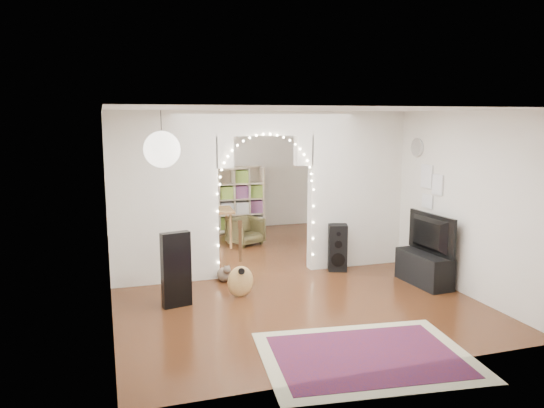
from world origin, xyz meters
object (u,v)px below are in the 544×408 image
object	(u,v)px
acoustic_guitar	(240,269)
dining_chair_left	(245,231)
floor_speaker	(338,248)
dining_table	(203,213)
media_console	(424,269)
bookcase	(233,199)
dining_chair_right	(202,230)

from	to	relation	value
acoustic_guitar	dining_chair_left	bearing A→B (deg)	85.67
floor_speaker	dining_table	distance (m)	3.08
acoustic_guitar	media_console	world-z (taller)	acoustic_guitar
acoustic_guitar	dining_table	xyz separation A→B (m)	(0.05, 3.24, 0.26)
floor_speaker	bookcase	world-z (taller)	bookcase
acoustic_guitar	media_console	xyz separation A→B (m)	(2.90, -0.29, -0.17)
bookcase	dining_table	xyz separation A→B (m)	(-0.95, -1.33, -0.05)
acoustic_guitar	dining_table	distance (m)	3.25
acoustic_guitar	floor_speaker	xyz separation A→B (m)	(1.92, 0.81, -0.02)
dining_table	dining_chair_left	bearing A→B (deg)	-2.53
acoustic_guitar	dining_chair_left	xyz separation A→B (m)	(0.91, 3.12, -0.14)
bookcase	dining_chair_left	world-z (taller)	bookcase
floor_speaker	media_console	xyz separation A→B (m)	(0.98, -1.11, -0.15)
dining_table	dining_chair_left	distance (m)	0.95
media_console	dining_table	bearing A→B (deg)	125.46
acoustic_guitar	dining_chair_left	size ratio (longest dim) A/B	1.55
dining_table	dining_chair_right	distance (m)	0.49
floor_speaker	acoustic_guitar	bearing A→B (deg)	-137.75
dining_chair_left	floor_speaker	bearing A→B (deg)	-90.09
floor_speaker	dining_chair_right	xyz separation A→B (m)	(-1.83, 2.72, -0.12)
floor_speaker	dining_chair_right	bearing A→B (deg)	143.30
bookcase	dining_chair_left	distance (m)	1.52
bookcase	dining_chair_right	xyz separation A→B (m)	(-0.92, -1.04, -0.45)
acoustic_guitar	dining_chair_left	distance (m)	3.25
floor_speaker	dining_chair_right	size ratio (longest dim) A/B	1.29
dining_chair_right	dining_table	bearing A→B (deg)	-94.77
media_console	dining_table	xyz separation A→B (m)	(-2.85, 3.53, 0.43)
bookcase	dining_chair_left	xyz separation A→B (m)	(-0.10, -1.45, -0.45)
floor_speaker	dining_chair_left	xyz separation A→B (m)	(-1.01, 2.31, -0.12)
dining_chair_right	floor_speaker	bearing A→B (deg)	-54.16
dining_table	dining_chair_left	world-z (taller)	dining_table
bookcase	dining_table	size ratio (longest dim) A/B	1.15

